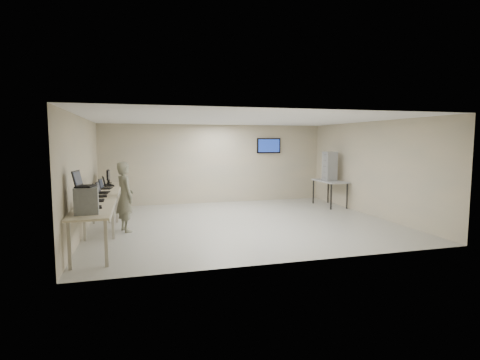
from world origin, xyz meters
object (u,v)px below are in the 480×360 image
object	(u,v)px
workbench	(102,198)
soldier	(125,197)
equipment_box	(86,200)
side_table	(330,183)

from	to	relation	value
workbench	soldier	bearing A→B (deg)	-19.58
equipment_box	side_table	world-z (taller)	equipment_box
workbench	equipment_box	bearing A→B (deg)	-91.50
workbench	soldier	xyz separation A→B (m)	(0.55, -0.19, 0.03)
soldier	equipment_box	bearing A→B (deg)	143.99
workbench	soldier	distance (m)	0.58
equipment_box	soldier	bearing A→B (deg)	70.93
side_table	workbench	bearing A→B (deg)	-166.65
equipment_box	soldier	size ratio (longest dim) A/B	0.28
equipment_box	soldier	world-z (taller)	soldier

